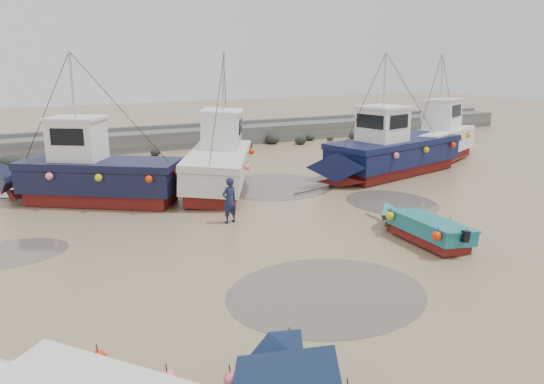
{
  "coord_description": "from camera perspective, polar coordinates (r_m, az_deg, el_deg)",
  "views": [
    {
      "loc": [
        -8.98,
        -13.2,
        6.02
      ],
      "look_at": [
        -0.92,
        3.06,
        1.4
      ],
      "focal_mm": 35.0,
      "sensor_mm": 36.0,
      "label": 1
    }
  ],
  "objects": [
    {
      "name": "cabin_boat_2",
      "position": [
        28.25,
        12.24,
        4.35
      ],
      "size": [
        11.18,
        4.96,
        6.22
      ],
      "rotation": [
        0.0,
        0.0,
        1.81
      ],
      "color": "maroon",
      "rests_on": "ground"
    },
    {
      "name": "person",
      "position": [
        19.97,
        -4.55,
        -3.3
      ],
      "size": [
        0.72,
        0.57,
        1.73
      ],
      "primitive_type": "imported",
      "rotation": [
        0.0,
        0.0,
        3.41
      ],
      "color": "#1A1C3D",
      "rests_on": "ground"
    },
    {
      "name": "cabin_boat_0",
      "position": [
        23.64,
        -19.34,
        2.09
      ],
      "size": [
        8.75,
        6.37,
        6.22
      ],
      "rotation": [
        0.0,
        0.0,
        0.98
      ],
      "color": "maroon",
      "rests_on": "ground"
    },
    {
      "name": "puddle_b",
      "position": [
        23.23,
        12.73,
        -1.09
      ],
      "size": [
        3.64,
        3.64,
        0.01
      ],
      "primitive_type": "cylinder",
      "color": "#534B44",
      "rests_on": "ground"
    },
    {
      "name": "seawall",
      "position": [
        36.72,
        -11.92,
        5.53
      ],
      "size": [
        60.0,
        4.92,
        1.5
      ],
      "color": "#62625D",
      "rests_on": "ground"
    },
    {
      "name": "ground",
      "position": [
        17.06,
        7.39,
        -6.5
      ],
      "size": [
        120.0,
        120.0,
        0.0
      ],
      "primitive_type": "plane",
      "color": "#927657",
      "rests_on": "ground"
    },
    {
      "name": "puddle_d",
      "position": [
        25.51,
        0.2,
        0.65
      ],
      "size": [
        5.71,
        5.71,
        0.01
      ],
      "primitive_type": "cylinder",
      "color": "#534B44",
      "rests_on": "ground"
    },
    {
      "name": "puddle_a",
      "position": [
        14.24,
        5.91,
        -10.78
      ],
      "size": [
        5.43,
        5.43,
        0.01
      ],
      "primitive_type": "cylinder",
      "color": "#534B44",
      "rests_on": "ground"
    },
    {
      "name": "dinghy_2",
      "position": [
        18.57,
        15.8,
        -3.35
      ],
      "size": [
        1.91,
        5.24,
        1.43
      ],
      "rotation": [
        0.0,
        0.0,
        -0.03
      ],
      "color": "maroon",
      "rests_on": "ground"
    },
    {
      "name": "cabin_boat_1",
      "position": [
        25.11,
        -5.76,
        3.44
      ],
      "size": [
        6.12,
        9.86,
        6.22
      ],
      "rotation": [
        0.0,
        0.0,
        -0.48
      ],
      "color": "maroon",
      "rests_on": "ground"
    },
    {
      "name": "cabin_boat_3",
      "position": [
        33.4,
        17.78,
        5.61
      ],
      "size": [
        8.8,
        5.5,
        6.22
      ],
      "rotation": [
        0.0,
        0.0,
        -1.12
      ],
      "color": "maroon",
      "rests_on": "ground"
    },
    {
      "name": "puddle_c",
      "position": [
        18.82,
        -26.67,
        -5.94
      ],
      "size": [
        3.74,
        3.74,
        0.01
      ],
      "primitive_type": "cylinder",
      "color": "#534B44",
      "rests_on": "ground"
    }
  ]
}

